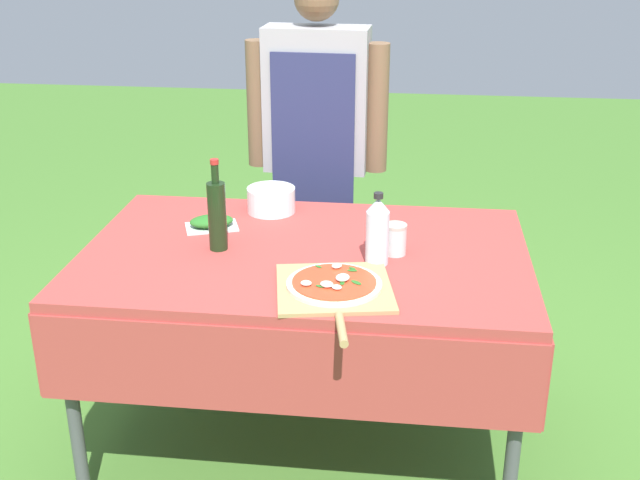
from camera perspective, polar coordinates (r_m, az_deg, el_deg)
name	(u,v)px	position (r m, az deg, el deg)	size (l,w,h in m)	color
ground_plane	(306,438)	(3.03, -0.98, -13.91)	(12.00, 12.00, 0.00)	#477A2D
prep_table	(305,271)	(2.69, -1.08, -2.21)	(1.49, 0.97, 0.75)	#A83D38
person_cook	(317,136)	(3.36, -0.24, 7.41)	(0.59, 0.21, 1.57)	#70604C
pizza_on_peel	(334,287)	(2.37, 1.02, -3.36)	(0.39, 0.53, 0.05)	tan
oil_bottle	(217,214)	(2.64, -7.33, 1.85)	(0.06, 0.06, 0.31)	black
water_bottle	(377,231)	(2.52, 4.11, 0.66)	(0.07, 0.07, 0.24)	silver
herb_container	(211,222)	(2.86, -7.72, 1.27)	(0.21, 0.17, 0.04)	silver
mixing_tub	(271,200)	(2.99, -3.49, 2.88)	(0.18, 0.18, 0.09)	silver
sauce_jar	(395,241)	(2.62, 5.37, -0.06)	(0.07, 0.07, 0.10)	silver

